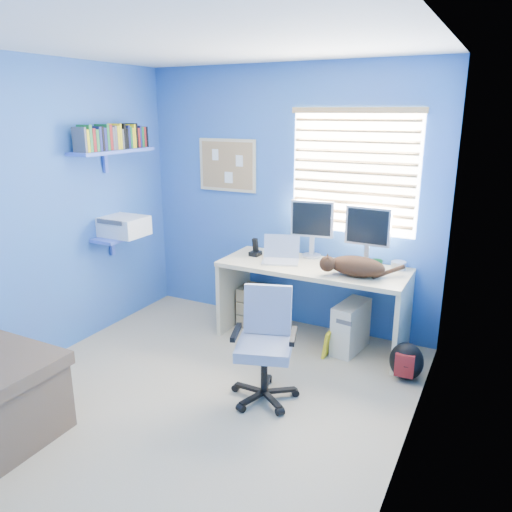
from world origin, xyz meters
The scene contains 21 objects.
floor centered at (0.00, 0.00, 0.00)m, with size 3.00×3.20×0.00m, color tan.
ceiling centered at (0.00, 0.00, 2.50)m, with size 3.00×3.20×0.00m, color white.
wall_back centered at (0.00, 1.60, 1.25)m, with size 3.00×0.01×2.50m, color #3C60B8.
wall_left centered at (-1.50, 0.00, 1.25)m, with size 0.01×3.20×2.50m, color #3C60B8.
wall_right centered at (1.50, 0.00, 1.25)m, with size 0.01×3.20×2.50m, color #3C60B8.
desk centered at (0.42, 1.26, 0.37)m, with size 1.69×0.65×0.74m, color beige.
laptop centered at (0.12, 1.21, 0.85)m, with size 0.33×0.26×0.22m, color silver.
monitor_left centered at (0.30, 1.51, 1.01)m, with size 0.40×0.12×0.54m, color silver.
monitor_right centered at (0.85, 1.44, 1.01)m, with size 0.40×0.12×0.54m, color silver.
phone centered at (-0.19, 1.30, 0.82)m, with size 0.09×0.11×0.17m, color black.
mug centered at (0.96, 1.35, 0.79)m, with size 0.10×0.09×0.10m, color #14622A.
cd_spindle centered at (1.12, 1.49, 0.78)m, with size 0.13×0.13×0.07m, color silver.
cat centered at (0.85, 1.15, 0.82)m, with size 0.47×0.25×0.17m, color black.
tower_pc centered at (0.80, 1.24, 0.23)m, with size 0.19×0.44×0.45m, color beige.
drawer_boxes centered at (-0.18, 1.34, 0.20)m, with size 0.35×0.28×0.41m, color tan.
yellow_book centered at (0.66, 1.04, 0.12)m, with size 0.03×0.17×0.24m, color yellow.
backpack centered at (1.35, 0.95, 0.16)m, with size 0.27×0.20×0.31m, color black.
office_chair centered at (0.45, 0.22, 0.31)m, with size 0.61×0.61×0.83m.
window_blinds centered at (0.65, 1.57, 1.55)m, with size 1.15×0.05×1.10m.
corkboard centered at (-0.65, 1.58, 1.55)m, with size 0.64×0.02×0.52m.
wall_shelves centered at (-1.35, 0.75, 1.43)m, with size 0.42×0.90×1.05m.
Camera 1 is at (1.91, -2.78, 2.08)m, focal length 35.00 mm.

